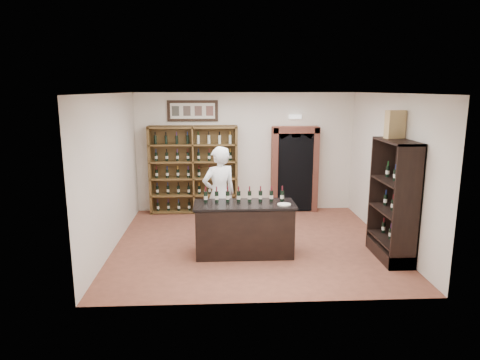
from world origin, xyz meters
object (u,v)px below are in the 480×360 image
tasting_counter (244,229)px  side_cabinet (394,219)px  wine_shelf (194,170)px  counter_bottle_0 (206,197)px  shopkeeper (219,195)px  wine_crate (395,124)px

tasting_counter → side_cabinet: side_cabinet is taller
wine_shelf → counter_bottle_0: size_ratio=7.33×
tasting_counter → counter_bottle_0: bearing=171.1°
wine_shelf → side_cabinet: size_ratio=1.00×
tasting_counter → counter_bottle_0: counter_bottle_0 is taller
wine_shelf → shopkeeper: (0.63, -2.22, -0.11)m
tasting_counter → shopkeeper: (-0.47, 0.71, 0.49)m
wine_crate → side_cabinet: bearing=-105.9°
counter_bottle_0 → side_cabinet: 3.49m
counter_bottle_0 → wine_shelf: bearing=97.7°
wine_shelf → tasting_counter: size_ratio=1.17×
side_cabinet → wine_crate: size_ratio=4.35×
shopkeeper → tasting_counter: bearing=98.5°
side_cabinet → shopkeeper: 3.35m
tasting_counter → shopkeeper: shopkeeper is taller
counter_bottle_0 → tasting_counter: bearing=-8.9°
tasting_counter → counter_bottle_0: (-0.72, 0.11, 0.61)m
counter_bottle_0 → shopkeeper: size_ratio=0.15×
wine_shelf → tasting_counter: bearing=-69.4°
wine_shelf → side_cabinet: (3.82, -3.23, -0.35)m
wine_shelf → tasting_counter: wine_shelf is taller
side_cabinet → wine_crate: (0.00, 0.27, 1.70)m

